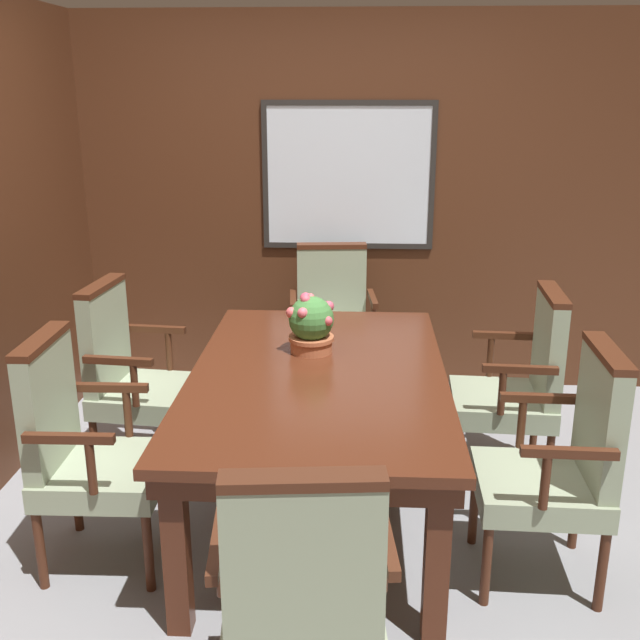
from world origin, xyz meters
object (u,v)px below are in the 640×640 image
chair_right_far (519,382)px  chair_right_near (562,460)px  chair_left_far (131,373)px  chair_left_near (83,446)px  chair_head_near (303,598)px  potted_plant (311,324)px  dining_table (318,389)px  chair_head_far (332,322)px

chair_right_far → chair_right_near: (0.00, -0.84, 0.00)m
chair_left_far → chair_left_near: same height
chair_head_near → potted_plant: bearing=-92.6°
dining_table → chair_right_far: (1.01, 0.40, -0.11)m
dining_table → chair_head_far: chair_head_far is taller
chair_head_near → chair_left_near: same height
chair_right_near → chair_left_far: bearing=-111.4°
dining_table → chair_head_far: (0.01, 1.37, -0.11)m
chair_right_near → dining_table: bearing=-111.8°
chair_left_far → potted_plant: (0.97, -0.16, 0.34)m
chair_head_near → chair_head_far: 2.72m
chair_left_far → chair_head_far: bearing=-42.0°
chair_head_near → chair_head_far: size_ratio=1.00×
chair_head_far → chair_right_far: size_ratio=1.00×
chair_head_near → chair_right_far: bearing=-124.7°
chair_left_near → chair_head_far: bearing=-29.8°
chair_left_far → chair_head_near: 2.05m
chair_left_far → chair_right_far: same height
chair_left_near → potted_plant: potted_plant is taller
chair_left_far → chair_left_near: size_ratio=1.00×
dining_table → chair_left_near: 1.06m
chair_left_near → potted_plant: 1.20m
chair_right_far → potted_plant: (-1.06, -0.14, 0.34)m
chair_head_far → chair_left_near: bearing=-124.1°
chair_right_far → potted_plant: 1.12m
chair_right_far → chair_right_near: same height
chair_head_far → chair_right_near: size_ratio=1.00×
dining_table → chair_left_far: bearing=157.4°
chair_head_far → chair_right_near: (1.00, -1.81, 0.00)m
chair_right_near → chair_right_far: bearing=-178.2°
chair_left_near → potted_plant: bearing=-54.4°
chair_right_near → chair_left_near: (-1.99, 0.02, 0.00)m
potted_plant → chair_right_near: bearing=-33.4°
dining_table → chair_head_near: chair_head_near is taller
chair_head_far → dining_table: bearing=-95.8°
dining_table → chair_left_near: size_ratio=1.86×
chair_head_near → potted_plant: size_ratio=3.48×
chair_right_far → chair_head_far: bearing=-131.1°
chair_left_far → potted_plant: size_ratio=3.48×
chair_left_far → chair_head_far: (1.03, 0.95, 0.00)m
dining_table → chair_right_near: size_ratio=1.86×
chair_right_near → chair_left_near: 1.99m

